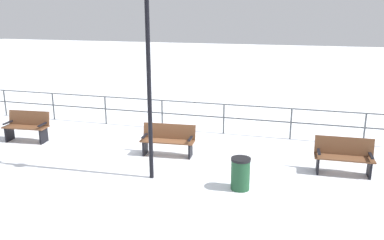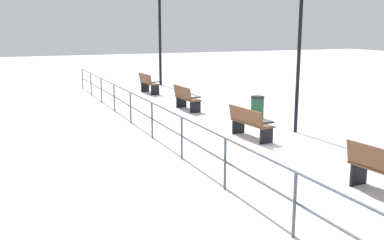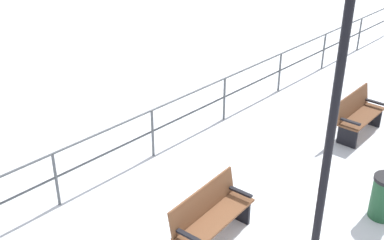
# 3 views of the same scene
# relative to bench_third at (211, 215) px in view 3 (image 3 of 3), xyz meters

# --- Properties ---
(bench_third) EXTENTS (0.64, 1.57, 0.88)m
(bench_third) POSITION_rel_bench_third_xyz_m (0.00, 0.00, 0.00)
(bench_third) COLOR brown
(bench_third) RESTS_ON ground
(bench_fourth) EXTENTS (0.58, 1.45, 0.91)m
(bench_fourth) POSITION_rel_bench_third_xyz_m (0.05, 4.71, 0.01)
(bench_fourth) COLOR brown
(bench_fourth) RESTS_ON ground
(lamppost_middle) EXTENTS (0.28, 1.09, 5.14)m
(lamppost_middle) POSITION_rel_bench_third_xyz_m (1.65, 0.14, 3.24)
(lamppost_middle) COLOR black
(lamppost_middle) RESTS_ON ground
(waterfront_railing) EXTENTS (0.05, 24.17, 1.03)m
(waterfront_railing) POSITION_rel_bench_third_xyz_m (-2.47, 0.01, 0.24)
(waterfront_railing) COLOR #4C5156
(waterfront_railing) RESTS_ON ground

